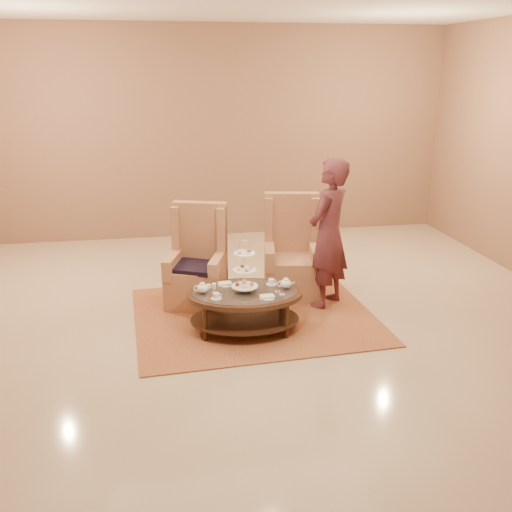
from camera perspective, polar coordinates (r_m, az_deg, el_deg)
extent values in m
plane|color=#C1AD8F|center=(6.42, -0.09, -7.52)|extent=(8.00, 8.00, 0.00)
cube|color=silver|center=(6.42, -0.09, -7.52)|extent=(8.00, 8.00, 0.02)
cube|color=#8C654C|center=(9.81, -4.25, 12.09)|extent=(8.00, 0.04, 3.50)
cube|color=#AD6E3D|center=(6.79, -0.20, -5.96)|extent=(2.88, 2.45, 0.01)
cylinder|color=black|center=(6.13, -5.12, -6.77)|extent=(0.06, 0.06, 0.42)
cylinder|color=black|center=(6.17, 3.08, -6.53)|extent=(0.06, 0.06, 0.42)
cylinder|color=black|center=(6.55, -5.08, -5.08)|extent=(0.06, 0.06, 0.42)
cylinder|color=black|center=(6.59, 2.57, -4.87)|extent=(0.06, 0.06, 0.42)
cylinder|color=silver|center=(6.15, -1.16, -1.31)|extent=(0.01, 0.01, 0.52)
torus|color=silver|center=(6.07, -1.17, 1.01)|extent=(0.13, 0.02, 0.13)
cylinder|color=white|center=(6.22, -1.15, -3.02)|extent=(0.32, 0.32, 0.01)
cylinder|color=white|center=(6.15, -1.16, -1.40)|extent=(0.29, 0.29, 0.01)
cylinder|color=white|center=(6.09, -1.17, 0.26)|extent=(0.25, 0.25, 0.01)
cylinder|color=#C66671|center=(6.21, -0.41, -2.82)|extent=(0.05, 0.05, 0.03)
cylinder|color=#E3B371|center=(6.28, -1.19, -2.57)|extent=(0.05, 0.05, 0.03)
cylinder|color=brown|center=(6.21, -1.89, -2.85)|extent=(0.05, 0.05, 0.03)
cylinder|color=white|center=(6.13, -1.11, -3.10)|extent=(0.05, 0.05, 0.03)
ellipsoid|color=#E3B371|center=(6.17, -0.54, -1.13)|extent=(0.05, 0.05, 0.03)
ellipsoid|color=brown|center=(6.21, -1.39, -1.01)|extent=(0.05, 0.05, 0.03)
ellipsoid|color=white|center=(6.12, -1.79, -1.29)|extent=(0.05, 0.05, 0.03)
ellipsoid|color=#C66671|center=(6.08, -0.92, -1.42)|extent=(0.05, 0.05, 0.03)
cube|color=brown|center=(6.12, -0.70, 0.51)|extent=(0.05, 0.04, 0.02)
cube|color=white|center=(6.13, -1.53, 0.54)|extent=(0.05, 0.04, 0.02)
cube|color=#C66671|center=(6.05, -1.64, 0.28)|extent=(0.05, 0.04, 0.02)
cube|color=#E3B371|center=(6.04, -0.81, 0.25)|extent=(0.05, 0.04, 0.02)
ellipsoid|color=white|center=(6.19, -5.38, -3.24)|extent=(0.14, 0.14, 0.10)
cylinder|color=white|center=(6.18, -5.39, -2.79)|extent=(0.06, 0.06, 0.01)
sphere|color=white|center=(6.17, -5.40, -2.67)|extent=(0.02, 0.02, 0.02)
cone|color=white|center=(6.19, -4.66, -3.18)|extent=(0.08, 0.03, 0.05)
torus|color=white|center=(6.20, -5.96, -3.25)|extent=(0.07, 0.02, 0.07)
ellipsoid|color=white|center=(6.31, 2.99, -2.78)|extent=(0.14, 0.14, 0.10)
cylinder|color=white|center=(6.29, 3.00, -2.34)|extent=(0.06, 0.06, 0.01)
sphere|color=white|center=(6.28, 3.00, -2.22)|extent=(0.02, 0.02, 0.02)
cone|color=white|center=(6.31, 3.70, -2.72)|extent=(0.08, 0.03, 0.05)
torus|color=white|center=(6.30, 2.43, -2.80)|extent=(0.07, 0.02, 0.07)
cylinder|color=white|center=(6.06, -4.00, -4.25)|extent=(0.13, 0.13, 0.01)
cylinder|color=white|center=(6.05, -4.01, -3.97)|extent=(0.07, 0.07, 0.06)
torus|color=white|center=(6.05, -3.64, -3.96)|extent=(0.04, 0.01, 0.04)
cylinder|color=white|center=(6.44, 1.55, -2.83)|extent=(0.13, 0.13, 0.01)
cylinder|color=white|center=(6.42, 1.55, -2.56)|extent=(0.07, 0.07, 0.06)
torus|color=white|center=(6.43, 1.90, -2.55)|extent=(0.04, 0.01, 0.04)
cylinder|color=white|center=(6.43, -3.10, -2.88)|extent=(0.18, 0.18, 0.01)
cube|color=beige|center=(6.42, -3.11, -2.76)|extent=(0.16, 0.12, 0.02)
cylinder|color=white|center=(6.06, 1.13, -4.19)|extent=(0.18, 0.18, 0.01)
cube|color=beige|center=(6.06, 1.14, -4.06)|extent=(0.16, 0.12, 0.02)
cylinder|color=white|center=(6.32, -4.22, -3.02)|extent=(0.05, 0.05, 0.06)
cylinder|color=white|center=(6.13, 2.63, -3.89)|extent=(0.06, 0.06, 0.01)
cylinder|color=#C66671|center=(6.13, 2.64, -3.80)|extent=(0.05, 0.05, 0.01)
cylinder|color=white|center=(6.22, 2.15, -3.57)|extent=(0.06, 0.06, 0.01)
cylinder|color=brown|center=(6.21, 2.15, -3.48)|extent=(0.05, 0.05, 0.01)
cylinder|color=white|center=(6.40, -4.78, -2.95)|extent=(0.06, 0.06, 0.01)
cylinder|color=white|center=(6.40, -4.78, -2.87)|extent=(0.05, 0.05, 0.01)
cube|color=#B47A55|center=(7.10, -5.95, -3.29)|extent=(0.84, 0.84, 0.40)
cube|color=#B47A55|center=(6.97, -6.10, -1.54)|extent=(0.71, 0.71, 0.10)
cube|color=#B47A55|center=(7.21, -5.55, 0.60)|extent=(0.67, 0.33, 1.24)
cube|color=#B47A55|center=(7.16, -7.91, 2.77)|extent=(0.15, 0.23, 0.57)
cube|color=#B47A55|center=(7.03, -3.42, 2.63)|extent=(0.15, 0.23, 0.57)
cube|color=#B47A55|center=(7.01, -8.31, -0.85)|extent=(0.29, 0.61, 0.25)
cube|color=#B47A55|center=(6.88, -3.89, -1.06)|extent=(0.29, 0.61, 0.25)
cube|color=black|center=(6.92, -6.18, -1.10)|extent=(0.68, 0.66, 0.06)
cube|color=#B47A55|center=(7.36, 3.57, -2.35)|extent=(0.80, 0.80, 0.41)
cube|color=#B47A55|center=(7.23, 3.63, -0.58)|extent=(0.68, 0.68, 0.10)
cube|color=#B47A55|center=(7.49, 3.50, 1.53)|extent=(0.70, 0.26, 1.28)
cube|color=#B47A55|center=(7.36, 1.26, 3.65)|extent=(0.14, 0.23, 0.59)
cube|color=#B47A55|center=(7.40, 5.86, 3.64)|extent=(0.14, 0.23, 0.59)
cube|color=#B47A55|center=(7.19, 1.37, 0.01)|extent=(0.23, 0.63, 0.26)
cube|color=#B47A55|center=(7.23, 5.91, 0.01)|extent=(0.23, 0.63, 0.26)
imported|color=#55242C|center=(6.86, 7.27, 2.18)|extent=(0.78, 0.78, 1.82)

